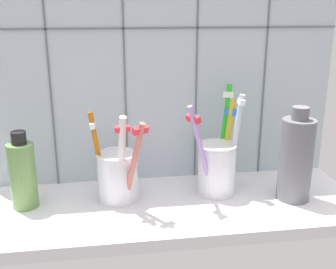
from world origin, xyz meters
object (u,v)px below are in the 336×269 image
at_px(ceramic_vase, 296,158).
at_px(soap_bottle, 23,174).
at_px(toothbrush_cup_left, 118,174).
at_px(toothbrush_cup_right, 218,164).

height_order(ceramic_vase, soap_bottle, ceramic_vase).
height_order(toothbrush_cup_left, soap_bottle, toothbrush_cup_left).
relative_size(toothbrush_cup_right, ceramic_vase, 1.13).
bearing_deg(toothbrush_cup_left, ceramic_vase, -7.39).
xyz_separation_m(toothbrush_cup_right, soap_bottle, (-0.32, -0.00, 0.00)).
height_order(toothbrush_cup_right, ceramic_vase, toothbrush_cup_right).
xyz_separation_m(ceramic_vase, soap_bottle, (-0.44, 0.04, -0.02)).
xyz_separation_m(toothbrush_cup_left, soap_bottle, (-0.15, -0.00, 0.01)).
xyz_separation_m(toothbrush_cup_left, ceramic_vase, (0.29, -0.04, 0.02)).
distance_m(toothbrush_cup_left, ceramic_vase, 0.30).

